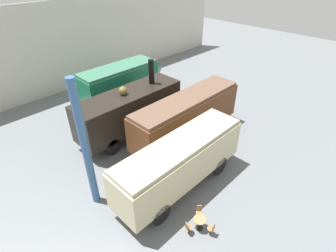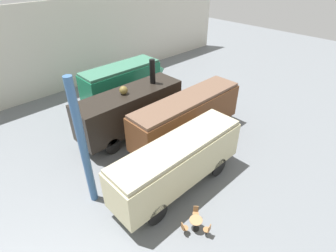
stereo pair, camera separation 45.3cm
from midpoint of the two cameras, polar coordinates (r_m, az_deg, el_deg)
ground_plane at (r=20.79m, az=4.23°, el=-3.90°), size 80.00×80.00×0.00m
backdrop_wall at (r=30.50m, az=-18.73°, el=16.41°), size 44.00×0.15×9.00m
streamlined_locomotive at (r=25.94m, az=-8.34°, el=9.75°), size 9.32×2.61×3.94m
steam_locomotive at (r=21.01m, az=-7.60°, el=3.79°), size 8.90×2.68×5.71m
passenger_coach_wooden at (r=20.31m, az=4.80°, el=2.46°), size 9.97×2.48×3.66m
passenger_coach_vintage at (r=15.90m, az=3.08°, el=-7.53°), size 9.11×2.45×3.53m
cafe_table_near at (r=15.04m, az=6.98°, el=-20.10°), size 0.70×0.70×0.74m
cafe_chair_0 at (r=15.50m, az=6.93°, el=-18.02°), size 0.41×0.40×0.87m
cafe_chair_1 at (r=14.82m, az=4.40°, el=-21.21°), size 0.39×0.37×0.87m
cafe_chair_2 at (r=14.90m, az=9.58°, el=-21.33°), size 0.36×0.38×0.87m
visitor_person at (r=20.88m, az=10.55°, el=-0.95°), size 0.34×0.34×1.79m
support_pillar at (r=14.59m, az=-17.16°, el=-4.32°), size 0.44×0.44×8.00m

